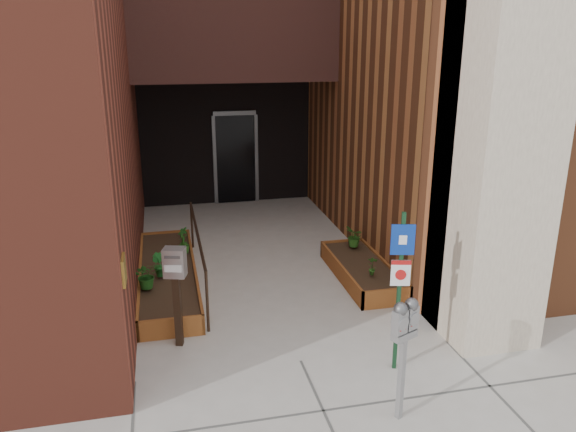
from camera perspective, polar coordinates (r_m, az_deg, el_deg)
ground at (r=7.21m, az=1.30°, el=-14.52°), size 80.00×80.00×0.00m
planter_left at (r=9.37m, az=-12.09°, el=-6.02°), size 0.90×3.60×0.30m
planter_right at (r=9.44m, az=7.52°, el=-5.57°), size 0.80×2.20×0.30m
handrail at (r=9.11m, az=-9.19°, el=-2.38°), size 0.04×3.34×0.90m
parking_meter at (r=5.85m, az=11.77°, el=-11.11°), size 0.32×0.22×1.37m
sign_post at (r=6.62m, az=11.33°, el=-5.99°), size 0.27×0.09×1.99m
payment_dropbox at (r=7.24m, az=-11.35°, el=-6.02°), size 0.31×0.26×1.35m
shrub_left_a at (r=8.55m, az=-14.15°, el=-5.84°), size 0.46×0.46×0.40m
shrub_left_b at (r=8.93m, az=-13.02°, el=-4.85°), size 0.29×0.29×0.37m
shrub_left_c at (r=9.77m, az=-10.54°, el=-2.77°), size 0.27×0.27×0.34m
shrub_left_d at (r=9.94m, az=-10.60°, el=-2.25°), size 0.28×0.28×0.40m
shrub_right_a at (r=8.63m, az=11.23°, el=-5.59°), size 0.20×0.20×0.35m
shrub_right_b at (r=8.85m, az=8.58°, el=-5.01°), size 0.22×0.22×0.31m
shrub_right_c at (r=9.96m, az=6.76°, el=-2.10°), size 0.40×0.40×0.37m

